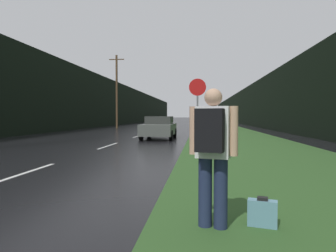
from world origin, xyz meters
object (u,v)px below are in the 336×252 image
suitcase (262,214)px  stop_sign (197,106)px  car_passing_near (159,127)px  hitchhiker_with_backpack (212,149)px

suitcase → stop_sign: bearing=110.4°
car_passing_near → suitcase: bearing=102.7°
hitchhiker_with_backpack → car_passing_near: hitchhiker_with_backpack is taller
suitcase → car_passing_near: 15.32m
hitchhiker_with_backpack → car_passing_near: bearing=114.6°
hitchhiker_with_backpack → car_passing_near: size_ratio=0.41×
hitchhiker_with_backpack → suitcase: hitchhiker_with_backpack is taller
stop_sign → hitchhiker_with_backpack: stop_sign is taller
stop_sign → suitcase: size_ratio=7.44×
stop_sign → suitcase: (0.90, -8.49, -1.66)m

